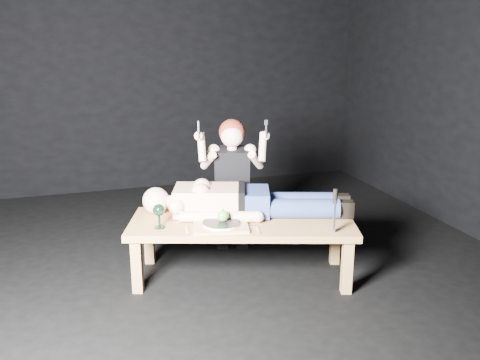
{
  "coord_description": "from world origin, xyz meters",
  "views": [
    {
      "loc": [
        -0.86,
        -3.6,
        1.79
      ],
      "look_at": [
        0.26,
        -0.09,
        0.75
      ],
      "focal_mm": 39.24,
      "sensor_mm": 36.0,
      "label": 1
    }
  ],
  "objects_px": {
    "goblet": "(159,216)",
    "kneeling_woman": "(232,183)",
    "table": "(242,249)",
    "lying_man": "(249,198)",
    "carving_knife": "(335,211)",
    "serving_tray": "(221,226)"
  },
  "relations": [
    {
      "from": "kneeling_woman",
      "to": "serving_tray",
      "type": "height_order",
      "value": "kneeling_woman"
    },
    {
      "from": "lying_man",
      "to": "serving_tray",
      "type": "xyz_separation_m",
      "value": [
        -0.28,
        -0.22,
        -0.12
      ]
    },
    {
      "from": "table",
      "to": "kneeling_woman",
      "type": "relative_size",
      "value": 1.41
    },
    {
      "from": "lying_man",
      "to": "carving_knife",
      "type": "height_order",
      "value": "carving_knife"
    },
    {
      "from": "goblet",
      "to": "carving_knife",
      "type": "distance_m",
      "value": 1.23
    },
    {
      "from": "kneeling_woman",
      "to": "goblet",
      "type": "xyz_separation_m",
      "value": [
        -0.69,
        -0.5,
        -0.04
      ]
    },
    {
      "from": "kneeling_woman",
      "to": "carving_knife",
      "type": "relative_size",
      "value": 3.72
    },
    {
      "from": "lying_man",
      "to": "table",
      "type": "bearing_deg",
      "value": -108.0
    },
    {
      "from": "kneeling_woman",
      "to": "table",
      "type": "bearing_deg",
      "value": -82.98
    },
    {
      "from": "table",
      "to": "lying_man",
      "type": "height_order",
      "value": "lying_man"
    },
    {
      "from": "goblet",
      "to": "serving_tray",
      "type": "bearing_deg",
      "value": -17.39
    },
    {
      "from": "serving_tray",
      "to": "goblet",
      "type": "distance_m",
      "value": 0.44
    },
    {
      "from": "kneeling_woman",
      "to": "lying_man",
      "type": "bearing_deg",
      "value": -72.83
    },
    {
      "from": "kneeling_woman",
      "to": "goblet",
      "type": "distance_m",
      "value": 0.86
    },
    {
      "from": "table",
      "to": "serving_tray",
      "type": "height_order",
      "value": "serving_tray"
    },
    {
      "from": "table",
      "to": "carving_knife",
      "type": "relative_size",
      "value": 5.27
    },
    {
      "from": "table",
      "to": "lying_man",
      "type": "relative_size",
      "value": 1.01
    },
    {
      "from": "goblet",
      "to": "carving_knife",
      "type": "relative_size",
      "value": 0.57
    },
    {
      "from": "table",
      "to": "goblet",
      "type": "height_order",
      "value": "goblet"
    },
    {
      "from": "kneeling_woman",
      "to": "carving_knife",
      "type": "height_order",
      "value": "kneeling_woman"
    },
    {
      "from": "goblet",
      "to": "kneeling_woman",
      "type": "bearing_deg",
      "value": 36.11
    },
    {
      "from": "lying_man",
      "to": "kneeling_woman",
      "type": "height_order",
      "value": "kneeling_woman"
    }
  ]
}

